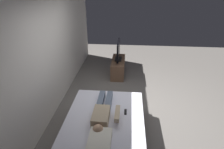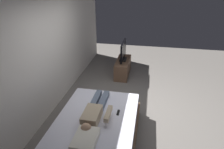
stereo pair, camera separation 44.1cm
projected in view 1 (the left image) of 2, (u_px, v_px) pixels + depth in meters
name	position (u px, v px, depth m)	size (l,w,h in m)	color
ground_plane	(133.00, 109.00, 4.60)	(10.00, 10.00, 0.00)	slate
back_wall	(56.00, 45.00, 4.49)	(6.40, 0.10, 2.80)	silver
bed	(105.00, 129.00, 3.60)	(1.90, 1.47, 0.54)	brown
pillow	(100.00, 141.00, 2.89)	(0.48, 0.34, 0.12)	silver
person	(103.00, 113.00, 3.47)	(1.26, 0.46, 0.18)	tan
remote	(125.00, 112.00, 3.61)	(0.15, 0.04, 0.02)	black
tv_stand	(118.00, 67.00, 6.19)	(1.10, 0.40, 0.50)	brown
tv	(118.00, 51.00, 5.95)	(0.88, 0.20, 0.59)	black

